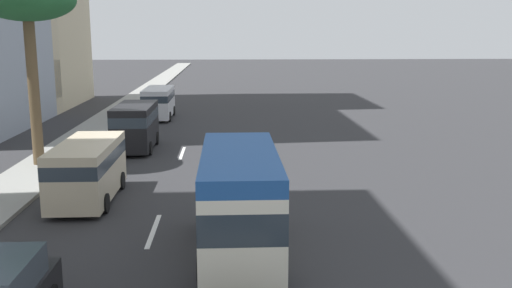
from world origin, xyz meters
TOP-DOWN VIEW (x-y plane):
  - ground_plane at (31.50, 0.00)m, footprint 198.00×198.00m
  - sidewalk_right at (31.50, 6.36)m, footprint 162.00×2.69m
  - lane_stripe_mid at (12.99, 0.00)m, footprint 3.20×0.16m
  - lane_stripe_far at (25.02, 0.00)m, footprint 3.20×0.16m
  - van_lead at (16.53, 2.90)m, footprint 5.25×2.10m
  - van_third at (37.65, 2.70)m, footprint 5.32×2.07m
  - van_fifth at (26.16, 2.61)m, footprint 4.91×2.09m
  - minibus_sixth at (10.78, -2.77)m, footprint 6.30×2.27m
  - palm_tree at (22.27, 6.62)m, footprint 4.36×4.36m

SIDE VIEW (x-z plane):
  - ground_plane at x=31.50m, z-range 0.00..0.00m
  - lane_stripe_mid at x=12.99m, z-range 0.00..0.01m
  - lane_stripe_far at x=25.02m, z-range 0.00..0.01m
  - sidewalk_right at x=31.50m, z-range 0.00..0.15m
  - van_lead at x=16.53m, z-range 0.17..2.43m
  - van_third at x=37.65m, z-range 0.17..2.45m
  - van_fifth at x=26.16m, z-range 0.18..2.66m
  - minibus_sixth at x=10.78m, z-range 0.15..3.21m
  - palm_tree at x=22.27m, z-range 3.30..11.94m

